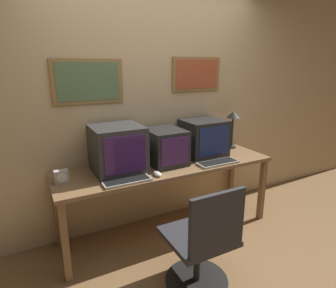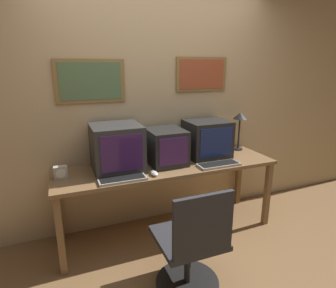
# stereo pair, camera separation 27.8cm
# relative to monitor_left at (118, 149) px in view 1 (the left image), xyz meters

# --- Properties ---
(wall_back) EXTENTS (8.00, 0.08, 2.60)m
(wall_back) POSITION_rel_monitor_left_xyz_m (0.50, 0.30, 0.33)
(wall_back) COLOR #D1B284
(wall_back) RESTS_ON ground_plane
(desk) EXTENTS (2.24, 0.63, 0.76)m
(desk) POSITION_rel_monitor_left_xyz_m (0.50, -0.06, -0.30)
(desk) COLOR olive
(desk) RESTS_ON ground_plane
(monitor_left) EXTENTS (0.46, 0.46, 0.44)m
(monitor_left) POSITION_rel_monitor_left_xyz_m (0.00, 0.00, 0.00)
(monitor_left) COLOR #333333
(monitor_left) RESTS_ON desk
(monitor_center) EXTENTS (0.36, 0.45, 0.35)m
(monitor_center) POSITION_rel_monitor_left_xyz_m (0.50, 0.01, -0.04)
(monitor_center) COLOR black
(monitor_center) RESTS_ON desk
(monitor_right) EXTENTS (0.45, 0.40, 0.40)m
(monitor_right) POSITION_rel_monitor_left_xyz_m (1.00, 0.05, -0.02)
(monitor_right) COLOR black
(monitor_right) RESTS_ON desk
(keyboard_main) EXTENTS (0.42, 0.15, 0.03)m
(keyboard_main) POSITION_rel_monitor_left_xyz_m (-0.02, -0.29, -0.21)
(keyboard_main) COLOR #A8A399
(keyboard_main) RESTS_ON desk
(keyboard_side) EXTENTS (0.43, 0.16, 0.03)m
(keyboard_side) POSITION_rel_monitor_left_xyz_m (0.96, -0.27, -0.21)
(keyboard_side) COLOR #A8A399
(keyboard_side) RESTS_ON desk
(mouse_near_keyboard) EXTENTS (0.06, 0.12, 0.04)m
(mouse_near_keyboard) POSITION_rel_monitor_left_xyz_m (0.28, -0.27, -0.20)
(mouse_near_keyboard) COLOR silver
(mouse_near_keyboard) RESTS_ON desk
(desk_clock) EXTENTS (0.11, 0.07, 0.12)m
(desk_clock) POSITION_rel_monitor_left_xyz_m (-0.52, -0.04, -0.16)
(desk_clock) COLOR #B7B2AD
(desk_clock) RESTS_ON desk
(desk_lamp) EXTENTS (0.17, 0.17, 0.45)m
(desk_lamp) POSITION_rel_monitor_left_xyz_m (1.47, 0.13, 0.14)
(desk_lamp) COLOR black
(desk_lamp) RESTS_ON desk
(office_chair) EXTENTS (0.52, 0.52, 0.90)m
(office_chair) POSITION_rel_monitor_left_xyz_m (0.36, -0.90, -0.60)
(office_chair) COLOR black
(office_chair) RESTS_ON ground_plane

